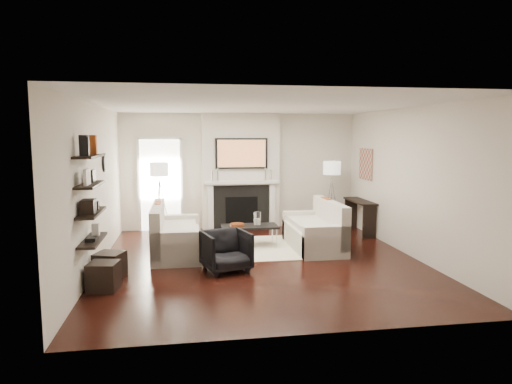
{
  "coord_description": "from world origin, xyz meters",
  "views": [
    {
      "loc": [
        -1.31,
        -7.66,
        2.19
      ],
      "look_at": [
        0.0,
        0.6,
        1.15
      ],
      "focal_mm": 32.0,
      "sensor_mm": 36.0,
      "label": 1
    }
  ],
  "objects": [
    {
      "name": "coffee_leg_nw",
      "position": [
        -0.54,
        0.89,
        0.19
      ],
      "size": [
        0.02,
        0.02,
        0.38
      ],
      "primitive_type": "cylinder",
      "color": "silver",
      "rests_on": "floor"
    },
    {
      "name": "hurricane_candle",
      "position": [
        0.11,
        1.11,
        0.5
      ],
      "size": [
        0.09,
        0.09,
        0.13
      ],
      "primitive_type": "cylinder",
      "color": "white",
      "rests_on": "coffee_table"
    },
    {
      "name": "lamp_left_post",
      "position": [
        -1.85,
        2.55,
        0.6
      ],
      "size": [
        0.02,
        0.02,
        1.2
      ],
      "primitive_type": "cylinder",
      "color": "silver",
      "rests_on": "floor"
    },
    {
      "name": "tv_body",
      "position": [
        0.0,
        2.71,
        1.78
      ],
      "size": [
        1.2,
        0.06,
        0.7
      ],
      "primitive_type": "cube",
      "color": "black",
      "rests_on": "chimney_breast"
    },
    {
      "name": "mantel_pilaster_r",
      "position": [
        0.72,
        2.71,
        0.55
      ],
      "size": [
        0.12,
        0.08,
        1.1
      ],
      "primitive_type": "cube",
      "color": "white",
      "rests_on": "floor"
    },
    {
      "name": "lamp_left_shade",
      "position": [
        -1.85,
        2.55,
        1.45
      ],
      "size": [
        0.4,
        0.4,
        0.3
      ],
      "primitive_type": "cylinder",
      "color": "white",
      "rests_on": "lamp_left_post"
    },
    {
      "name": "decor_box_tall",
      "position": [
        -2.62,
        -0.74,
        0.81
      ],
      "size": [
        0.1,
        0.1,
        0.18
      ],
      "primitive_type": "cube",
      "color": "white",
      "rests_on": "shelf_bottom"
    },
    {
      "name": "ottoman_far",
      "position": [
        -2.47,
        -1.11,
        0.2
      ],
      "size": [
        0.46,
        0.46,
        0.4
      ],
      "primitive_type": "cube",
      "rotation": [
        0.0,
        0.0,
        -0.16
      ],
      "color": "black",
      "rests_on": "floor"
    },
    {
      "name": "coffee_leg_ne",
      "position": [
        0.46,
        0.89,
        0.19
      ],
      "size": [
        0.02,
        0.02,
        0.38
      ],
      "primitive_type": "cylinder",
      "color": "silver",
      "rests_on": "floor"
    },
    {
      "name": "lamp_right_leg_c",
      "position": [
        1.99,
        2.29,
        0.6
      ],
      "size": [
        0.14,
        0.22,
        1.23
      ],
      "primitive_type": "cylinder",
      "rotation": [
        0.18,
        0.0,
        2.62
      ],
      "color": "silver",
      "rests_on": "floor"
    },
    {
      "name": "rug",
      "position": [
        -0.05,
        0.94,
        0.01
      ],
      "size": [
        2.6,
        2.0,
        0.01
      ],
      "primitive_type": "cube",
      "color": "beige",
      "rests_on": "floor"
    },
    {
      "name": "decor_frame_a",
      "position": [
        -2.62,
        -1.18,
        1.63
      ],
      "size": [
        0.04,
        0.3,
        0.22
      ],
      "primitive_type": "cube",
      "color": "white",
      "rests_on": "shelf_upper"
    },
    {
      "name": "firebox",
      "position": [
        0.0,
        2.73,
        0.45
      ],
      "size": [
        0.75,
        0.02,
        0.65
      ],
      "primitive_type": "cube",
      "color": "black",
      "rests_on": "floor"
    },
    {
      "name": "candlestick_l_short",
      "position": [
        -0.68,
        2.7,
        1.27
      ],
      "size": [
        0.04,
        0.04,
        0.24
      ],
      "primitive_type": "cylinder",
      "color": "silver",
      "rests_on": "mantel_shelf"
    },
    {
      "name": "clock_face",
      "position": [
        -2.71,
        0.9,
        1.7
      ],
      "size": [
        0.01,
        0.29,
        0.29
      ],
      "primitive_type": "cylinder",
      "rotation": [
        0.0,
        1.57,
        0.0
      ],
      "color": "white",
      "rests_on": "clock_rim"
    },
    {
      "name": "lamp_left_leg_a",
      "position": [
        -1.74,
        2.55,
        0.6
      ],
      "size": [
        0.25,
        0.02,
        1.23
      ],
      "primitive_type": "cylinder",
      "rotation": [
        0.18,
        0.0,
        4.71
      ],
      "color": "silver",
      "rests_on": "floor"
    },
    {
      "name": "clock_rim",
      "position": [
        -2.73,
        0.9,
        1.7
      ],
      "size": [
        0.04,
        0.34,
        0.34
      ],
      "primitive_type": "cylinder",
      "rotation": [
        0.0,
        1.57,
        0.0
      ],
      "color": "black",
      "rests_on": "wall_left"
    },
    {
      "name": "pillow_left_orange",
      "position": [
        -1.8,
        1.01,
        0.73
      ],
      "size": [
        0.1,
        0.42,
        0.42
      ],
      "primitive_type": "cube",
      "color": "#903A11",
      "rests_on": "loveseat_left_cushion"
    },
    {
      "name": "coffee_table",
      "position": [
        -0.04,
        1.11,
        0.4
      ],
      "size": [
        1.1,
        0.55,
        0.04
      ],
      "primitive_type": "cube",
      "color": "black",
      "rests_on": "floor"
    },
    {
      "name": "loveseat_left_base",
      "position": [
        -1.47,
        0.71,
        0.21
      ],
      "size": [
        0.85,
        1.8,
        0.42
      ],
      "primitive_type": "cube",
      "color": "beige",
      "rests_on": "floor"
    },
    {
      "name": "loveseat_left_arm_n",
      "position": [
        -1.47,
        -0.1,
        0.3
      ],
      "size": [
        0.85,
        0.18,
        0.6
      ],
      "primitive_type": "cube",
      "color": "beige",
      "rests_on": "floor"
    },
    {
      "name": "room_envelope",
      "position": [
        0.0,
        0.0,
        1.35
      ],
      "size": [
        6.0,
        6.0,
        6.0
      ],
      "color": "black",
      "rests_on": "ground"
    },
    {
      "name": "loveseat_right_back",
      "position": [
        1.5,
        0.77,
        0.53
      ],
      "size": [
        0.18,
        1.8,
        0.8
      ],
      "primitive_type": "cube",
      "color": "beige",
      "rests_on": "floor"
    },
    {
      "name": "copper_bowl",
      "position": [
        -0.29,
        1.11,
        0.45
      ],
      "size": [
        0.28,
        0.28,
        0.05
      ],
      "primitive_type": "cylinder",
      "color": "#AB481C",
      "rests_on": "coffee_table"
    },
    {
      "name": "decor_magfile_a",
      "position": [
        -2.62,
        -1.27,
        2.06
      ],
      "size": [
        0.12,
        0.1,
        0.28
      ],
      "primitive_type": "cube",
      "color": "black",
      "rests_on": "shelf_top"
    },
    {
      "name": "loveseat_left_arm_s",
      "position": [
        -1.47,
        1.52,
        0.3
      ],
      "size": [
        0.85,
        0.18,
        0.6
      ],
      "primitive_type": "cube",
      "color": "beige",
      "rests_on": "floor"
    },
    {
      "name": "shelf_upper",
      "position": [
        -2.62,
        -1.0,
        1.5
      ],
      "size": [
        0.25,
        1.0,
        0.04
      ],
      "primitive_type": "cube",
      "color": "black",
      "rests_on": "wall_left"
    },
    {
      "name": "lamp_right_leg_b",
      "position": [
        2.0,
        2.48,
        0.6
      ],
      "size": [
        0.14,
        0.22,
        1.23
      ],
      "primitive_type": "cylinder",
      "rotation": [
        0.18,
        0.0,
        0.52
      ],
      "color": "silver",
      "rests_on": "floor"
    },
    {
      "name": "shelf_top",
      "position": [
        -2.62,
        -1.0,
        1.9
      ],
      "size": [
        0.25,
        1.0,
        0.04
      ],
      "primitive_type": "cube",
      "color": "black",
      "rests_on": "wall_left"
    },
    {
      "name": "fireplace_surround",
      "position": [
        0.0,
        2.74,
        0.52
      ],
      "size": [
        1.3,
        0.02,
        1.04
      ],
      "primitive_type": "cube",
      "color": "black",
      "rests_on": "floor"
    },
    {
      "name": "shelf_lower",
      "position": [
        -2.62,
        -1.0,
        1.1
      ],
      "size": [
        0.25,
        1.0,
        0.04
      ],
      "primitive_type": "cube",
      "color": "black",
      "rests_on": "wall_left"
    },
    {
      "name": "candlestick_r_tall",
      "position": [
        0.55,
        2.7,
        1.3
      ],
      "size": [
        0.04,
        0.04,
        0.3
      ],
      "primitive_type": "cylinder",
      "color": "silver",
      "rests_on": "mantel_shelf"
    },
    {
      "name": "coffee_leg_sw",
      "position": [
        -0.54,
        1.33,
        0.19
      ],
      "size": [
        0.02,
        0.02,
        0.38
      ],
      "primitive_type": "cylinder",
      "color": "silver",
      "rests_on": "floor"
    },
    {
      "name": "tv_screen",
      "position": [
        0.0,
        2.68,
        1.78
      ],
      "size": [
        1.1,
        0.0,
        0.62
      ],
      "primitive_type": "cube",
      "color": "#BF723F",
      "rests_on": "tv_body"
    },
    {
      "name": "candlestick_l_tall",
      "position": [
        -0.55,
        2.7,
        1.3
      ],
      "size": [
        0.04,
        0.04,
        0.3
      ],
      "primitive_type": "cylinder",
      "color": "silver",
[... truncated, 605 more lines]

